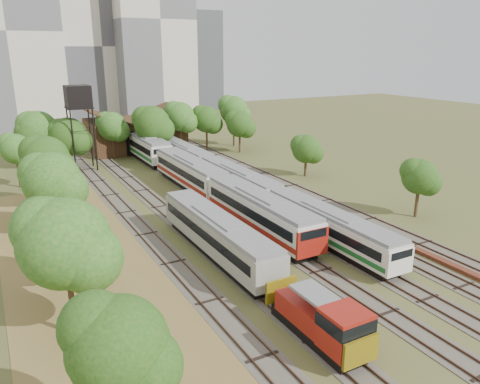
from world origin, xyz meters
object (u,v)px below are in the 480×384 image
railcar_red_set (220,190)px  water_tower (78,99)px  railcar_green_set (239,182)px  shunter_locomotive (325,322)px

railcar_red_set → water_tower: (-10.05, 25.82, 8.40)m
railcar_red_set → railcar_green_set: bearing=37.2°
railcar_green_set → water_tower: size_ratio=4.20×
shunter_locomotive → water_tower: bearing=94.4°
shunter_locomotive → water_tower: 53.08m
water_tower → railcar_green_set: bearing=-58.3°
railcar_red_set → shunter_locomotive: size_ratio=4.27×
railcar_green_set → shunter_locomotive: 31.04m
water_tower → railcar_red_set: bearing=-68.7°
railcar_red_set → shunter_locomotive: (-6.00, -26.35, -0.52)m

